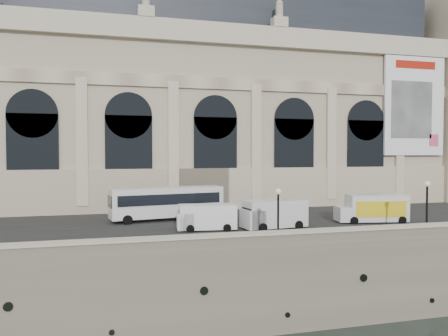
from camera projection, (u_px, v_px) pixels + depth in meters
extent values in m
plane|color=black|center=(338.00, 329.00, 31.78)|extent=(260.00, 260.00, 0.00)
cube|color=gray|center=(221.00, 218.00, 65.54)|extent=(160.00, 70.00, 6.00)
cube|color=#2D2D2D|center=(271.00, 218.00, 45.12)|extent=(160.00, 24.00, 0.06)
cube|color=gray|center=(335.00, 238.00, 32.14)|extent=(160.00, 1.20, 1.10)
cube|color=beige|center=(335.00, 230.00, 32.12)|extent=(160.00, 1.40, 0.12)
cube|color=#B6A68C|center=(186.00, 122.00, 59.68)|extent=(68.00, 18.00, 22.00)
cube|color=beige|center=(199.00, 190.00, 51.12)|extent=(68.60, 0.40, 5.00)
cube|color=beige|center=(199.00, 32.00, 50.34)|extent=(69.00, 0.80, 2.40)
cube|color=beige|center=(199.00, 82.00, 50.69)|extent=(68.00, 0.30, 1.40)
cube|color=#23272F|center=(185.00, 19.00, 59.19)|extent=(64.00, 15.00, 6.00)
cube|color=black|center=(33.00, 156.00, 46.44)|extent=(5.20, 0.25, 9.00)
cylinder|color=black|center=(32.00, 113.00, 46.28)|extent=(5.20, 0.25, 5.20)
cube|color=beige|center=(82.00, 142.00, 47.57)|extent=(1.20, 0.50, 14.00)
cube|color=black|center=(129.00, 156.00, 48.95)|extent=(5.20, 0.25, 9.00)
cylinder|color=black|center=(129.00, 115.00, 48.79)|extent=(5.20, 0.25, 5.20)
cube|color=beige|center=(173.00, 142.00, 50.08)|extent=(1.20, 0.50, 14.00)
cube|color=black|center=(216.00, 155.00, 51.45)|extent=(5.20, 0.25, 9.00)
cylinder|color=black|center=(215.00, 117.00, 51.30)|extent=(5.20, 0.25, 5.20)
cube|color=beige|center=(256.00, 143.00, 52.59)|extent=(1.20, 0.50, 14.00)
cube|color=black|center=(294.00, 155.00, 53.96)|extent=(5.20, 0.25, 9.00)
cylinder|color=black|center=(294.00, 119.00, 53.81)|extent=(5.20, 0.25, 5.20)
cube|color=beige|center=(331.00, 143.00, 55.10)|extent=(1.20, 0.50, 14.00)
cube|color=black|center=(366.00, 155.00, 56.47)|extent=(5.20, 0.25, 9.00)
cylinder|color=black|center=(366.00, 120.00, 56.31)|extent=(5.20, 0.25, 5.20)
cube|color=beige|center=(400.00, 144.00, 57.60)|extent=(1.20, 0.50, 14.00)
cube|color=white|center=(414.00, 106.00, 57.74)|extent=(9.00, 0.35, 13.00)
cube|color=#A9190B|center=(416.00, 65.00, 57.36)|extent=(6.00, 0.06, 1.00)
cube|color=gray|center=(412.00, 110.00, 57.44)|extent=(6.20, 0.06, 7.50)
cube|color=#D94C6C|center=(434.00, 140.00, 58.45)|extent=(1.40, 0.06, 1.60)
cube|color=#B6A68C|center=(448.00, 99.00, 66.67)|extent=(12.00, 14.00, 30.00)
cube|color=silver|center=(167.00, 202.00, 43.83)|extent=(11.53, 4.19, 2.92)
cube|color=black|center=(110.00, 202.00, 41.51)|extent=(0.44, 2.15, 1.13)
cube|color=black|center=(171.00, 199.00, 42.71)|extent=(10.23, 1.79, 1.04)
cube|color=black|center=(164.00, 197.00, 44.93)|extent=(10.23, 1.79, 1.04)
cylinder|color=black|center=(128.00, 220.00, 41.08)|extent=(0.98, 0.43, 0.94)
cylinder|color=black|center=(123.00, 217.00, 43.23)|extent=(0.98, 0.43, 0.94)
cylinder|color=black|center=(211.00, 215.00, 44.53)|extent=(0.98, 0.43, 0.94)
cylinder|color=black|center=(202.00, 212.00, 46.68)|extent=(0.98, 0.43, 0.94)
cube|color=silver|center=(275.00, 213.00, 39.04)|extent=(5.84, 2.91, 2.38)
cube|color=silver|center=(253.00, 219.00, 38.21)|extent=(1.85, 2.37, 1.66)
cube|color=black|center=(247.00, 213.00, 37.97)|extent=(0.31, 1.86, 0.83)
cylinder|color=black|center=(263.00, 228.00, 37.39)|extent=(0.81, 0.36, 0.79)
cylinder|color=black|center=(252.00, 224.00, 39.40)|extent=(0.81, 0.36, 0.79)
cylinder|color=black|center=(299.00, 225.00, 38.75)|extent=(0.81, 0.36, 0.79)
cylinder|color=black|center=(286.00, 221.00, 40.76)|extent=(0.81, 0.36, 0.79)
cube|color=white|center=(208.00, 217.00, 38.18)|extent=(5.10, 2.40, 2.10)
cube|color=white|center=(185.00, 221.00, 37.88)|extent=(1.56, 2.05, 1.46)
cube|color=black|center=(179.00, 215.00, 37.78)|extent=(0.22, 1.64, 0.73)
cylinder|color=black|center=(190.00, 229.00, 37.01)|extent=(0.71, 0.30, 0.70)
cylinder|color=black|center=(189.00, 225.00, 38.91)|extent=(0.71, 0.30, 0.70)
cylinder|color=black|center=(227.00, 228.00, 37.50)|extent=(0.71, 0.30, 0.70)
cylinder|color=black|center=(224.00, 224.00, 39.40)|extent=(0.71, 0.30, 0.70)
cube|color=silver|center=(377.00, 208.00, 42.55)|extent=(5.96, 3.13, 2.55)
cube|color=gold|center=(382.00, 209.00, 41.44)|extent=(4.84, 0.92, 1.51)
cube|color=#A9190B|center=(382.00, 209.00, 41.44)|extent=(2.80, 0.54, 0.57)
cube|color=silver|center=(344.00, 214.00, 42.32)|extent=(1.85, 2.31, 1.42)
cylinder|color=black|center=(354.00, 221.00, 41.30)|extent=(0.79, 0.39, 0.76)
cylinder|color=black|center=(346.00, 217.00, 43.47)|extent=(0.79, 0.39, 0.76)
cylinder|color=black|center=(402.00, 220.00, 41.67)|extent=(0.79, 0.39, 0.76)
cylinder|color=black|center=(392.00, 217.00, 43.83)|extent=(0.79, 0.39, 0.76)
cylinder|color=black|center=(278.00, 242.00, 32.25)|extent=(0.43, 0.43, 0.39)
cylinder|color=black|center=(278.00, 219.00, 32.19)|extent=(0.15, 0.15, 3.87)
sphere|color=beige|center=(278.00, 191.00, 32.12)|extent=(0.43, 0.43, 0.43)
cylinder|color=black|center=(426.00, 233.00, 35.80)|extent=(0.46, 0.46, 0.42)
cylinder|color=black|center=(427.00, 210.00, 35.74)|extent=(0.17, 0.17, 4.18)
sphere|color=beige|center=(427.00, 184.00, 35.66)|extent=(0.46, 0.46, 0.46)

